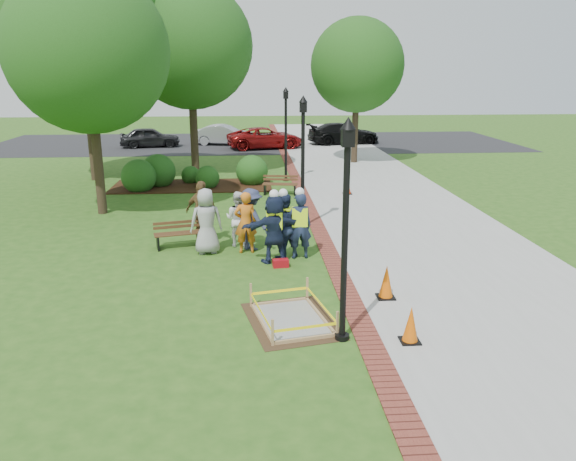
{
  "coord_description": "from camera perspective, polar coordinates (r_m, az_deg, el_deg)",
  "views": [
    {
      "loc": [
        -0.51,
        -12.79,
        5.07
      ],
      "look_at": [
        0.5,
        1.2,
        1.0
      ],
      "focal_mm": 35.0,
      "sensor_mm": 36.0,
      "label": 1
    }
  ],
  "objects": [
    {
      "name": "casual_person_e",
      "position": [
        16.08,
        -3.78,
        1.12
      ],
      "size": [
        0.67,
        0.66,
        1.8
      ],
      "color": "#2F3553",
      "rests_on": "ground"
    },
    {
      "name": "ground",
      "position": [
        13.77,
        -1.72,
        -5.44
      ],
      "size": [
        100.0,
        100.0,
        0.0
      ],
      "primitive_type": "plane",
      "color": "#285116",
      "rests_on": "ground"
    },
    {
      "name": "lamp_far",
      "position": [
        25.98,
        -0.23,
        10.47
      ],
      "size": [
        0.28,
        0.28,
        4.26
      ],
      "color": "black",
      "rests_on": "ground"
    },
    {
      "name": "parked_car_d",
      "position": [
        39.58,
        5.63,
        8.75
      ],
      "size": [
        2.82,
        5.06,
        1.56
      ],
      "primitive_type": "imported",
      "rotation": [
        0.0,
        0.0,
        1.73
      ],
      "color": "black",
      "rests_on": "ground"
    },
    {
      "name": "lamp_near",
      "position": [
        10.28,
        5.87,
        1.5
      ],
      "size": [
        0.28,
        0.28,
        4.26
      ],
      "color": "black",
      "rests_on": "ground"
    },
    {
      "name": "bench_far",
      "position": [
        23.36,
        -0.82,
        4.28
      ],
      "size": [
        1.5,
        0.7,
        0.78
      ],
      "color": "brown",
      "rests_on": "ground"
    },
    {
      "name": "parked_car_b",
      "position": [
        39.14,
        -6.46,
        8.64
      ],
      "size": [
        2.8,
        4.81,
        1.47
      ],
      "primitive_type": "imported",
      "rotation": [
        0.0,
        0.0,
        1.38
      ],
      "color": "#A3A4A8",
      "rests_on": "ground"
    },
    {
      "name": "tree_left",
      "position": [
        20.86,
        -19.69,
        16.77
      ],
      "size": [
        5.51,
        5.51,
        8.37
      ],
      "color": "#3D2D1E",
      "rests_on": "ground"
    },
    {
      "name": "cone_far",
      "position": [
        23.5,
        6.06,
        4.52
      ],
      "size": [
        0.37,
        0.37,
        0.73
      ],
      "color": "black",
      "rests_on": "ground"
    },
    {
      "name": "shrub_b",
      "position": [
        25.78,
        -12.96,
        4.43
      ],
      "size": [
        1.54,
        1.54,
        1.54
      ],
      "primitive_type": "sphere",
      "color": "#204C15",
      "rests_on": "ground"
    },
    {
      "name": "casual_person_d",
      "position": [
        16.88,
        -8.7,
        1.84
      ],
      "size": [
        0.71,
        0.62,
        1.88
      ],
      "color": "brown",
      "rests_on": "ground"
    },
    {
      "name": "bench_near",
      "position": [
        16.74,
        -11.04,
        -0.9
      ],
      "size": [
        1.46,
        0.77,
        0.75
      ],
      "color": "#51321B",
      "rests_on": "ground"
    },
    {
      "name": "tree_far",
      "position": [
        27.72,
        -20.35,
        19.67
      ],
      "size": [
        7.15,
        7.15,
        10.79
      ],
      "color": "#3D2D1E",
      "rests_on": "ground"
    },
    {
      "name": "toolbox",
      "position": [
        14.86,
        -0.75,
        -3.34
      ],
      "size": [
        0.44,
        0.27,
        0.21
      ],
      "primitive_type": "cube",
      "rotation": [
        0.0,
        0.0,
        0.11
      ],
      "color": "#9E0C15",
      "rests_on": "ground"
    },
    {
      "name": "casual_person_b",
      "position": [
        15.84,
        -4.33,
        0.81
      ],
      "size": [
        0.59,
        0.41,
        1.76
      ],
      "color": "orange",
      "rests_on": "ground"
    },
    {
      "name": "cone_front",
      "position": [
        11.08,
        12.36,
        -9.39
      ],
      "size": [
        0.38,
        0.38,
        0.75
      ],
      "color": "black",
      "rests_on": "ground"
    },
    {
      "name": "shrub_c",
      "position": [
        24.99,
        -8.15,
        4.32
      ],
      "size": [
        1.05,
        1.05,
        1.05
      ],
      "primitive_type": "sphere",
      "color": "#204C15",
      "rests_on": "ground"
    },
    {
      "name": "casual_person_a",
      "position": [
        15.9,
        -8.29,
        0.94
      ],
      "size": [
        0.66,
        0.49,
        1.87
      ],
      "color": "#999999",
      "rests_on": "ground"
    },
    {
      "name": "parked_car_c",
      "position": [
        37.18,
        -2.31,
        8.34
      ],
      "size": [
        2.91,
        4.88,
        1.49
      ],
      "primitive_type": "imported",
      "rotation": [
        0.0,
        0.0,
        1.78
      ],
      "color": "maroon",
      "rests_on": "ground"
    },
    {
      "name": "wet_concrete_pad",
      "position": [
        11.74,
        0.35,
        -8.15
      ],
      "size": [
        2.14,
        2.6,
        0.55
      ],
      "color": "#47331E",
      "rests_on": "ground"
    },
    {
      "name": "parked_car_a",
      "position": [
        38.85,
        -13.79,
        8.23
      ],
      "size": [
        2.58,
        4.65,
        1.44
      ],
      "primitive_type": "imported",
      "rotation": [
        0.0,
        0.0,
        1.73
      ],
      "color": "black",
      "rests_on": "ground"
    },
    {
      "name": "casual_person_c",
      "position": [
        16.46,
        -5.07,
        1.17
      ],
      "size": [
        0.62,
        0.54,
        1.65
      ],
      "color": "silver",
      "rests_on": "ground"
    },
    {
      "name": "shrub_d",
      "position": [
        25.54,
        -3.66,
        4.7
      ],
      "size": [
        1.43,
        1.43,
        1.43
      ],
      "primitive_type": "sphere",
      "color": "#204C15",
      "rests_on": "ground"
    },
    {
      "name": "lamp_mid",
      "position": [
        18.06,
        1.52,
        7.93
      ],
      "size": [
        0.28,
        0.28,
        4.26
      ],
      "color": "black",
      "rests_on": "ground"
    },
    {
      "name": "hivis_worker_c",
      "position": [
        15.4,
        -0.49,
        0.69
      ],
      "size": [
        0.68,
        0.6,
        1.94
      ],
      "color": "#152538",
      "rests_on": "ground"
    },
    {
      "name": "hivis_worker_b",
      "position": [
        15.3,
        1.18,
        0.69
      ],
      "size": [
        0.63,
        0.45,
        1.99
      ],
      "color": "#17263B",
      "rests_on": "ground"
    },
    {
      "name": "brick_edging",
      "position": [
        23.45,
        1.5,
        3.73
      ],
      "size": [
        0.5,
        60.0,
        0.03
      ],
      "primitive_type": "cube",
      "color": "maroon",
      "rests_on": "ground"
    },
    {
      "name": "hivis_worker_a",
      "position": [
        15.0,
        -1.41,
        0.39
      ],
      "size": [
        0.68,
        0.53,
        2.01
      ],
      "color": "#1C254A",
      "rests_on": "ground"
    },
    {
      "name": "tree_right",
      "position": [
        31.34,
        7.03,
        16.31
      ],
      "size": [
        4.98,
        4.98,
        7.7
      ],
      "color": "#3D2D1E",
      "rests_on": "ground"
    },
    {
      "name": "cone_back",
      "position": [
        12.98,
        9.95,
        -5.23
      ],
      "size": [
        0.41,
        0.41,
        0.8
      ],
      "color": "black",
      "rests_on": "ground"
    },
    {
      "name": "sidewalk",
      "position": [
        23.98,
        9.27,
        3.79
      ],
      "size": [
        6.0,
        60.0,
        0.02
      ],
      "primitive_type": "cube",
      "color": "#9E9E99",
      "rests_on": "ground"
    },
    {
      "name": "parking_lot",
      "position": [
        40.11,
        -3.41,
        8.91
      ],
      "size": [
        36.0,
        12.0,
        0.01
      ],
      "primitive_type": "cube",
      "color": "black",
      "rests_on": "ground"
    },
    {
      "name": "shrub_e",
      "position": [
        26.13,
        -9.81,
        4.76
      ],
      "size": [
        0.85,
        0.85,
        0.85
      ],
      "primitive_type": "sphere",
      "color": "#204C15",
      "rests_on": "ground"
    },
    {
      "name": "tree_back",
      "position": [
        28.0,
        -9.93,
        17.99
      ],
      "size": [
        5.88,
        5.88,
        9.01
      ],
      "color": "#3D2D1E",
      "rests_on": "ground"
    },
    {
      "name": "shrub_a",
      "position": [
        24.9,
        -14.83,
        3.9
      ],
      "size": [
        1.48,
        1.48,
        1.48
      ],
      "primitive_type": "sphere",
      "color": "#204C15",
      "rests_on": "ground"
    },
    {
      "name": "mulch_bed",
      "position": [
        25.42,
        -9.69,
        4.5
      ],
      "size": [
        7.0,
        3.0,
        0.05
      ],
      "primitive_type": "cube",
      "color": "#381E0F",
      "rests_on": "ground"
    }
  ]
}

